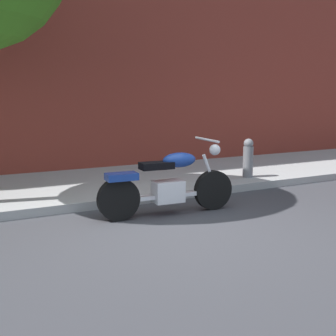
# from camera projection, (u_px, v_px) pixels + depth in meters

# --- Properties ---
(ground_plane) EXTENTS (60.00, 60.00, 0.00)m
(ground_plane) POSITION_uv_depth(u_px,v_px,m) (176.00, 228.00, 5.72)
(ground_plane) COLOR #38383D
(sidewalk) EXTENTS (19.15, 2.96, 0.14)m
(sidewalk) POSITION_uv_depth(u_px,v_px,m) (107.00, 184.00, 8.19)
(sidewalk) COLOR #989898
(sidewalk) RESTS_ON ground
(motorcycle) EXTENTS (2.13, 0.70, 1.11)m
(motorcycle) POSITION_uv_depth(u_px,v_px,m) (168.00, 185.00, 6.27)
(motorcycle) COLOR black
(motorcycle) RESTS_ON ground
(fire_hydrant) EXTENTS (0.20, 0.20, 0.91)m
(fire_hydrant) POSITION_uv_depth(u_px,v_px,m) (248.00, 161.00, 8.45)
(fire_hydrant) COLOR slate
(fire_hydrant) RESTS_ON ground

